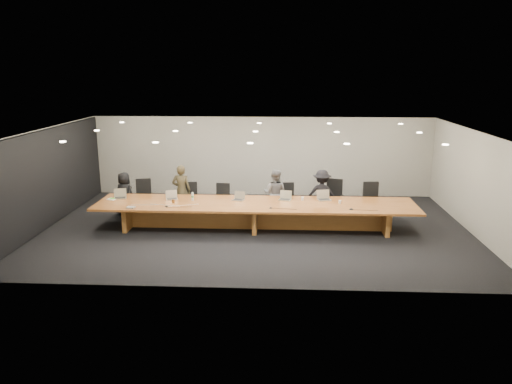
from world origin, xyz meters
The scene contains 29 objects.
ground centered at (0.00, 0.00, 0.00)m, with size 12.00×12.00×0.00m, color black.
back_wall centered at (0.00, 4.00, 1.40)m, with size 12.00×0.02×2.80m, color #BAB7A9.
left_wall_panel centered at (-5.94, 0.00, 1.37)m, with size 0.08×7.84×2.74m, color black.
conference_table centered at (0.00, 0.00, 0.52)m, with size 9.00×1.80×0.75m.
chair_far_left centered at (-3.55, 1.26, 0.56)m, with size 0.57×0.57×1.12m, color black, non-canonical shape.
chair_left centered at (-2.06, 1.15, 0.53)m, with size 0.54×0.54×1.06m, color black, non-canonical shape.
chair_mid_left centered at (-1.10, 1.21, 0.51)m, with size 0.52×0.52×1.02m, color black, non-canonical shape.
chair_mid_right centered at (0.93, 1.30, 0.52)m, with size 0.53×0.53×1.04m, color black, non-canonical shape.
chair_right centered at (2.30, 1.34, 0.58)m, with size 0.60×0.60×1.17m, color black, non-canonical shape.
chair_far_right centered at (3.47, 1.16, 0.56)m, with size 0.57×0.57×1.13m, color black, non-canonical shape.
person_a centered at (-4.14, 1.22, 0.67)m, with size 0.66×0.43×1.35m, color black.
person_b centered at (-2.35, 1.22, 0.80)m, with size 0.58×0.38×1.59m, color #302A1A.
person_c centered at (0.53, 1.17, 0.74)m, with size 0.72×0.56×1.49m, color #5A595C.
person_d centered at (1.95, 1.23, 0.74)m, with size 0.95×0.55×1.48m, color black.
laptop_a centered at (-3.98, 0.33, 0.89)m, with size 0.35×0.26×0.28m, color tan, non-canonical shape.
laptop_b centered at (-2.44, 0.28, 0.88)m, with size 0.33×0.24×0.26m, color beige, non-canonical shape.
laptop_c centered at (-0.51, 0.29, 0.88)m, with size 0.32×0.23×0.25m, color tan, non-canonical shape.
laptop_d centered at (0.83, 0.39, 0.88)m, with size 0.34×0.25×0.27m, color tan, non-canonical shape.
laptop_e centered at (1.97, 0.43, 0.90)m, with size 0.37×0.27×0.29m, color tan, non-canonical shape.
water_bottle centered at (-1.82, 0.22, 0.86)m, with size 0.07×0.07×0.22m, color #AABAB5.
amber_mug centered at (-2.31, -0.10, 0.80)m, with size 0.08×0.08×0.10m, color brown.
paper_cup_near centered at (1.34, 0.39, 0.80)m, with size 0.08×0.08×0.10m, color silver.
paper_cup_far centered at (2.37, 0.09, 0.80)m, with size 0.08×0.08×0.09m, color white.
notepad centered at (-4.18, 0.19, 0.76)m, with size 0.25×0.20×0.01m, color white.
lime_gadget centered at (-4.17, 0.20, 0.78)m, with size 0.14×0.08×0.02m, color #53C133.
av_box centered at (-3.36, -0.68, 0.77)m, with size 0.22×0.16×0.03m, color #AAAAAF.
mic_left centered at (-2.42, -0.49, 0.76)m, with size 0.10×0.10×0.03m, color black.
mic_center centered at (0.45, -0.50, 0.76)m, with size 0.11×0.11×0.03m, color black.
mic_right centered at (2.61, -0.52, 0.77)m, with size 0.13×0.13×0.03m, color black.
Camera 1 is at (0.74, -13.54, 4.41)m, focal length 35.00 mm.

